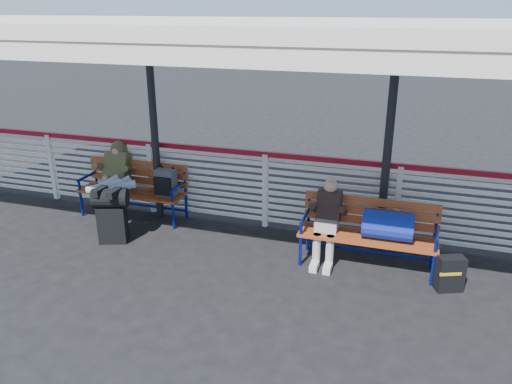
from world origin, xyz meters
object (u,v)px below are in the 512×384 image
(bench_left, at_px, (143,184))
(companion_person, at_px, (327,221))
(bench_right, at_px, (379,226))
(suitcase_side, at_px, (450,274))
(traveler_man, at_px, (113,181))
(luggage_stack, at_px, (112,213))

(bench_left, distance_m, companion_person, 3.19)
(bench_right, bearing_deg, suitcase_side, -18.16)
(traveler_man, relative_size, companion_person, 1.32)
(companion_person, distance_m, suitcase_side, 1.67)
(luggage_stack, height_order, suitcase_side, luggage_stack)
(luggage_stack, height_order, traveler_man, traveler_man)
(traveler_man, bearing_deg, luggage_stack, -60.65)
(bench_left, relative_size, traveler_man, 1.19)
(luggage_stack, bearing_deg, suitcase_side, -18.06)
(suitcase_side, bearing_deg, traveler_man, 150.76)
(luggage_stack, distance_m, suitcase_side, 4.73)
(suitcase_side, bearing_deg, bench_right, 138.60)
(luggage_stack, bearing_deg, traveler_man, 100.20)
(suitcase_side, bearing_deg, companion_person, 146.22)
(bench_right, relative_size, suitcase_side, 3.98)
(bench_right, height_order, companion_person, companion_person)
(bench_right, xyz_separation_m, traveler_man, (-4.17, 0.24, 0.10))
(bench_left, distance_m, bench_right, 3.88)
(luggage_stack, bearing_deg, bench_left, 71.95)
(companion_person, xyz_separation_m, suitcase_side, (1.60, -0.30, -0.37))
(traveler_man, height_order, companion_person, traveler_man)
(luggage_stack, height_order, companion_person, companion_person)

